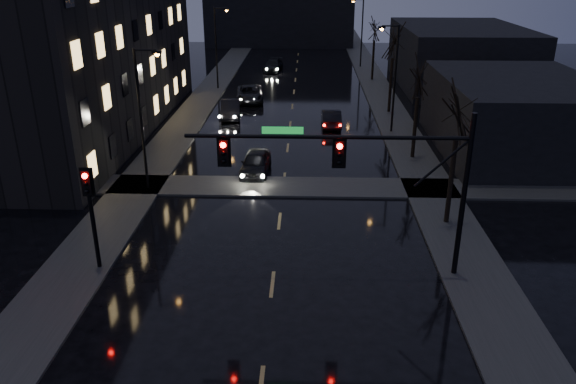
# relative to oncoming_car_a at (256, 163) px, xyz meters

# --- Properties ---
(sidewalk_left) EXTENTS (3.00, 140.00, 0.12)m
(sidewalk_left) POSITION_rel_oncoming_car_a_xyz_m (-6.70, 14.17, -0.64)
(sidewalk_left) COLOR #2D2D2B
(sidewalk_left) RESTS_ON ground
(sidewalk_right) EXTENTS (3.00, 140.00, 0.12)m
(sidewalk_right) POSITION_rel_oncoming_car_a_xyz_m (10.30, 14.17, -0.64)
(sidewalk_right) COLOR #2D2D2B
(sidewalk_right) RESTS_ON ground
(sidewalk_cross) EXTENTS (40.00, 3.00, 0.12)m
(sidewalk_cross) POSITION_rel_oncoming_car_a_xyz_m (1.80, -2.33, -0.64)
(sidewalk_cross) COLOR #2D2D2B
(sidewalk_cross) RESTS_ON ground
(apartment_block) EXTENTS (12.00, 30.00, 12.00)m
(apartment_block) POSITION_rel_oncoming_car_a_xyz_m (-14.70, 9.17, 5.30)
(apartment_block) COLOR black
(apartment_block) RESTS_ON ground
(commercial_right_near) EXTENTS (10.00, 14.00, 5.00)m
(commercial_right_near) POSITION_rel_oncoming_car_a_xyz_m (17.30, 5.17, 1.80)
(commercial_right_near) COLOR black
(commercial_right_near) RESTS_ON ground
(commercial_right_far) EXTENTS (12.00, 18.00, 6.00)m
(commercial_right_far) POSITION_rel_oncoming_car_a_xyz_m (18.80, 27.17, 2.30)
(commercial_right_far) COLOR black
(commercial_right_far) RESTS_ON ground
(far_block) EXTENTS (22.00, 10.00, 8.00)m
(far_block) POSITION_rel_oncoming_car_a_xyz_m (-1.20, 57.17, 3.30)
(far_block) COLOR black
(far_block) RESTS_ON ground
(signal_mast) EXTENTS (11.11, 0.41, 7.00)m
(signal_mast) POSITION_rel_oncoming_car_a_xyz_m (5.65, -11.83, 4.17)
(signal_mast) COLOR black
(signal_mast) RESTS_ON ground
(signal_pole_left) EXTENTS (0.35, 0.41, 4.53)m
(signal_pole_left) POSITION_rel_oncoming_car_a_xyz_m (-5.70, -11.84, 2.31)
(signal_pole_left) COLOR black
(signal_pole_left) RESTS_ON ground
(tree_near) EXTENTS (3.52, 3.52, 8.08)m
(tree_near) POSITION_rel_oncoming_car_a_xyz_m (10.20, -6.83, 5.52)
(tree_near) COLOR black
(tree_near) RESTS_ON ground
(tree_mid_a) EXTENTS (3.30, 3.30, 7.58)m
(tree_mid_a) POSITION_rel_oncoming_car_a_xyz_m (10.20, 3.17, 5.13)
(tree_mid_a) COLOR black
(tree_mid_a) RESTS_ON ground
(tree_mid_b) EXTENTS (3.74, 3.74, 8.59)m
(tree_mid_b) POSITION_rel_oncoming_car_a_xyz_m (10.20, 15.17, 5.91)
(tree_mid_b) COLOR black
(tree_mid_b) RESTS_ON ground
(tree_far) EXTENTS (3.43, 3.43, 7.88)m
(tree_far) POSITION_rel_oncoming_car_a_xyz_m (10.20, 29.17, 5.36)
(tree_far) COLOR black
(tree_far) RESTS_ON ground
(streetlight_l_near) EXTENTS (1.53, 0.28, 8.00)m
(streetlight_l_near) POSITION_rel_oncoming_car_a_xyz_m (-5.78, -2.83, 4.07)
(streetlight_l_near) COLOR black
(streetlight_l_near) RESTS_ON ground
(streetlight_l_far) EXTENTS (1.53, 0.28, 8.00)m
(streetlight_l_far) POSITION_rel_oncoming_car_a_xyz_m (-5.78, 24.17, 4.07)
(streetlight_l_far) COLOR black
(streetlight_l_far) RESTS_ON ground
(streetlight_r_mid) EXTENTS (1.53, 0.28, 8.00)m
(streetlight_r_mid) POSITION_rel_oncoming_car_a_xyz_m (9.38, 9.17, 4.07)
(streetlight_r_mid) COLOR black
(streetlight_r_mid) RESTS_ON ground
(streetlight_r_far) EXTENTS (1.53, 0.28, 8.00)m
(streetlight_r_far) POSITION_rel_oncoming_car_a_xyz_m (9.38, 37.17, 4.07)
(streetlight_r_far) COLOR black
(streetlight_r_far) RESTS_ON ground
(oncoming_car_a) EXTENTS (1.87, 4.20, 1.40)m
(oncoming_car_a) POSITION_rel_oncoming_car_a_xyz_m (0.00, 0.00, 0.00)
(oncoming_car_a) COLOR black
(oncoming_car_a) RESTS_ON ground
(oncoming_car_b) EXTENTS (2.05, 4.60, 1.47)m
(oncoming_car_b) POSITION_rel_oncoming_car_a_xyz_m (-3.28, 13.20, 0.03)
(oncoming_car_b) COLOR black
(oncoming_car_b) RESTS_ON ground
(oncoming_car_c) EXTENTS (2.92, 5.44, 1.45)m
(oncoming_car_c) POSITION_rel_oncoming_car_a_xyz_m (-2.21, 18.96, 0.03)
(oncoming_car_c) COLOR black
(oncoming_car_c) RESTS_ON ground
(oncoming_car_d) EXTENTS (2.43, 4.85, 1.35)m
(oncoming_car_d) POSITION_rel_oncoming_car_a_xyz_m (-0.96, 34.26, -0.02)
(oncoming_car_d) COLOR black
(oncoming_car_d) RESTS_ON ground
(lead_car) EXTENTS (1.52, 4.18, 1.37)m
(lead_car) POSITION_rel_oncoming_car_a_xyz_m (5.05, 10.75, -0.02)
(lead_car) COLOR black
(lead_car) RESTS_ON ground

